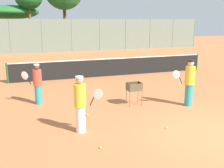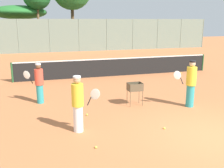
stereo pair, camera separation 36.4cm
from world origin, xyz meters
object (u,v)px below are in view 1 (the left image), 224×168
player_white_outfit (189,82)px  ball_cart (134,88)px  parked_car (60,44)px  tennis_net (113,67)px  player_yellow_shirt (37,83)px  player_red_cap (80,104)px

player_white_outfit → ball_cart: size_ratio=2.01×
parked_car → player_white_outfit: bearing=-85.4°
tennis_net → player_yellow_shirt: (-4.62, -4.15, 0.28)m
player_yellow_shirt → player_red_cap: bearing=135.4°
tennis_net → ball_cart: bearing=-101.0°
player_red_cap → ball_cart: 3.16m
player_white_outfit → parked_car: size_ratio=0.43×
tennis_net → player_white_outfit: (0.89, -6.28, 0.37)m
player_yellow_shirt → ball_cart: 3.81m
player_red_cap → ball_cart: (2.54, 1.86, -0.22)m
player_white_outfit → parked_car: 22.04m
player_white_outfit → player_yellow_shirt: bearing=-8.2°
tennis_net → player_red_cap: 8.20m
player_yellow_shirt → parked_car: player_yellow_shirt is taller
player_red_cap → parked_car: player_red_cap is taller
player_red_cap → tennis_net: bearing=92.9°
ball_cart → player_white_outfit: bearing=-21.9°
tennis_net → ball_cart: (-1.06, -5.49, 0.11)m
tennis_net → parked_car: size_ratio=2.84×
player_yellow_shirt → ball_cart: bearing=-172.9°
player_white_outfit → parked_car: (-1.77, 21.96, -0.27)m
tennis_net → parked_car: (-0.87, 15.69, 0.10)m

